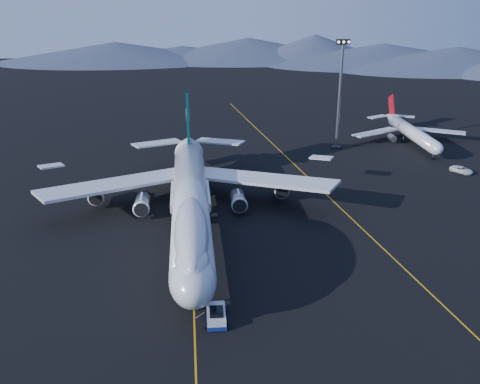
{
  "coord_description": "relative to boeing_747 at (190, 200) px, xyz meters",
  "views": [
    {
      "loc": [
        0.26,
        -90.85,
        43.06
      ],
      "look_at": [
        9.39,
        2.65,
        6.0
      ],
      "focal_mm": 40.0,
      "sensor_mm": 36.0,
      "label": 1
    }
  ],
  "objects": [
    {
      "name": "ground",
      "position": [
        -0.0,
        -0.03,
        -5.81
      ],
      "size": [
        500.0,
        500.0,
        0.0
      ],
      "primitive_type": "plane",
      "color": "black",
      "rests_on": "ground"
    },
    {
      "name": "taxiway_line_main",
      "position": [
        -0.0,
        -0.03,
        -5.8
      ],
      "size": [
        0.25,
        220.0,
        0.01
      ],
      "primitive_type": "cube",
      "color": "orange",
      "rests_on": "ground"
    },
    {
      "name": "taxiway_line_side",
      "position": [
        30.0,
        9.97,
        -5.8
      ],
      "size": [
        28.08,
        198.09,
        0.01
      ],
      "primitive_type": "cube",
      "rotation": [
        0.0,
        0.0,
        0.14
      ],
      "color": "orange",
      "rests_on": "ground"
    },
    {
      "name": "boeing_747",
      "position": [
        0.0,
        0.0,
        0.0
      ],
      "size": [
        59.62,
        72.43,
        19.37
      ],
      "color": "silver",
      "rests_on": "ground"
    },
    {
      "name": "pushback_tug",
      "position": [
        3.0,
        -29.53,
        -5.09
      ],
      "size": [
        3.13,
        5.32,
        2.29
      ],
      "rotation": [
        0.0,
        0.0,
        -0.02
      ],
      "color": "silver",
      "rests_on": "ground"
    },
    {
      "name": "second_jet",
      "position": [
        62.99,
        51.13,
        -2.52
      ],
      "size": [
        33.87,
        38.26,
        10.89
      ],
      "rotation": [
        0.0,
        0.0,
        -0.31
      ],
      "color": "silver",
      "rests_on": "ground"
    },
    {
      "name": "service_van",
      "position": [
        65.41,
        25.2,
        -5.06
      ],
      "size": [
        5.22,
        5.86,
        1.51
      ],
      "primitive_type": "imported",
      "rotation": [
        0.0,
        0.0,
        0.63
      ],
      "color": "white",
      "rests_on": "ground"
    },
    {
      "name": "floodlight_mast",
      "position": [
        40.74,
        48.58,
        9.0
      ],
      "size": [
        3.61,
        2.71,
        29.24
      ],
      "rotation": [
        0.0,
        0.0,
        0.3
      ],
      "color": "black",
      "rests_on": "ground"
    }
  ]
}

